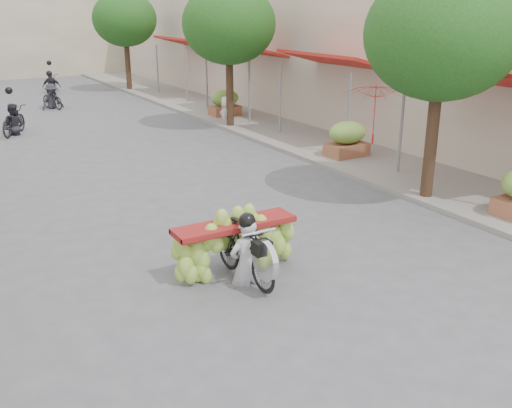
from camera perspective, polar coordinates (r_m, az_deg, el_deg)
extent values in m
plane|color=#58585D|center=(8.09, 10.06, -13.69)|extent=(120.00, 120.00, 0.00)
cube|color=gray|center=(23.57, -0.24, 8.54)|extent=(4.00, 60.00, 0.12)
cube|color=beige|center=(25.31, 11.19, 15.62)|extent=(8.00, 40.00, 6.00)
cube|color=#AE1E17|center=(14.88, 22.27, 11.52)|extent=(1.77, 4.20, 0.53)
cylinder|color=slate|center=(15.75, 14.31, 7.21)|extent=(0.08, 0.08, 2.55)
cube|color=#AE1E17|center=(19.15, 7.78, 14.08)|extent=(1.77, 4.20, 0.53)
cylinder|color=slate|center=(17.36, 9.25, 8.60)|extent=(0.08, 0.08, 2.55)
cylinder|color=slate|center=(20.40, 2.43, 10.35)|extent=(0.08, 0.08, 2.55)
cube|color=#AE1E17|center=(24.16, -1.22, 15.22)|extent=(1.77, 4.20, 0.53)
cylinder|color=slate|center=(22.26, -0.66, 11.09)|extent=(0.08, 0.08, 2.55)
cylinder|color=slate|center=(25.61, -4.95, 12.06)|extent=(0.08, 0.08, 2.55)
cube|color=#AE1E17|center=(29.55, -7.08, 15.77)|extent=(1.77, 4.20, 0.53)
cylinder|color=slate|center=(27.61, -6.95, 12.49)|extent=(0.08, 0.08, 2.55)
cylinder|color=slate|center=(31.11, -9.82, 13.07)|extent=(0.08, 0.08, 2.55)
cylinder|color=#3A2719|center=(13.75, 17.19, 6.70)|extent=(0.28, 0.28, 3.20)
ellipsoid|color=#1F5218|center=(13.49, 18.12, 15.85)|extent=(3.40, 3.40, 2.90)
cylinder|color=#3A2719|center=(21.71, -2.65, 11.74)|extent=(0.28, 0.28, 3.20)
ellipsoid|color=#1F5218|center=(21.54, -2.74, 17.55)|extent=(3.40, 3.40, 2.90)
cylinder|color=#3A2719|center=(32.77, -12.71, 13.75)|extent=(0.28, 0.28, 3.20)
ellipsoid|color=#1F5218|center=(32.66, -13.00, 17.59)|extent=(3.40, 3.40, 2.90)
cube|color=brown|center=(17.40, 9.04, 5.59)|extent=(1.20, 0.80, 0.50)
ellipsoid|color=olive|center=(17.28, 9.14, 7.46)|extent=(1.20, 0.88, 0.66)
cube|color=brown|center=(24.01, -3.13, 9.46)|extent=(1.20, 0.80, 0.50)
ellipsoid|color=olive|center=(23.92, -3.15, 10.83)|extent=(1.20, 0.88, 0.66)
imported|color=black|center=(9.44, -1.13, -4.81)|extent=(0.61, 1.79, 1.04)
cylinder|color=silver|center=(8.89, 0.92, -5.67)|extent=(0.10, 0.66, 0.66)
cube|color=black|center=(8.89, 0.59, -4.38)|extent=(0.28, 0.22, 0.22)
cylinder|color=silver|center=(8.89, 0.26, -2.86)|extent=(0.60, 0.05, 0.05)
cube|color=maroon|center=(9.59, -2.16, -2.10)|extent=(2.14, 0.55, 0.10)
imported|color=silver|center=(9.18, -1.00, -1.48)|extent=(0.59, 0.44, 1.64)
sphere|color=black|center=(8.91, -0.93, 3.22)|extent=(0.28, 0.28, 0.28)
imported|color=red|center=(15.89, 12.02, 11.72)|extent=(2.35, 2.35, 1.67)
imported|color=white|center=(23.46, -2.99, 10.70)|extent=(0.95, 0.92, 1.68)
imported|color=black|center=(22.46, -23.13, 7.67)|extent=(1.46, 1.89, 1.01)
imported|color=#27272E|center=(22.37, -23.33, 9.22)|extent=(0.93, 0.81, 1.65)
sphere|color=black|center=(22.31, -23.49, 10.37)|extent=(0.26, 0.26, 0.26)
imported|color=black|center=(27.78, -19.73, 9.89)|extent=(0.96, 1.63, 0.92)
imported|color=#27272E|center=(27.70, -19.88, 11.23)|extent=(1.18, 0.88, 1.65)
sphere|color=black|center=(27.65, -19.99, 12.17)|extent=(0.26, 0.26, 0.26)
imported|color=black|center=(33.30, -19.78, 11.22)|extent=(1.17, 1.76, 0.93)
imported|color=#27272E|center=(33.23, -19.91, 12.35)|extent=(1.10, 0.86, 1.65)
sphere|color=black|center=(33.19, -20.00, 13.12)|extent=(0.26, 0.26, 0.26)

